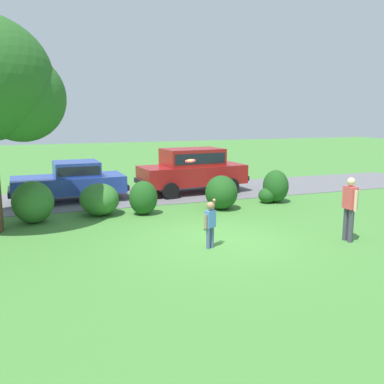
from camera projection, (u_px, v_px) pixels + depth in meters
ground_plane at (219, 240)px, 11.67m from camera, size 80.00×80.00×0.00m
driveway_strip at (152, 194)px, 18.18m from camera, size 28.00×4.40×0.02m
shrub_near_tree at (33, 202)px, 13.43m from camera, size 1.28×1.33×1.33m
shrub_centre_left at (100, 200)px, 14.54m from camera, size 1.32×1.48×1.08m
shrub_centre at (143, 198)px, 14.53m from camera, size 0.97×0.87×1.16m
shrub_centre_right at (222, 193)px, 15.37m from camera, size 1.15×1.23×1.22m
shrub_far_end at (274, 188)px, 16.54m from camera, size 1.19×1.09×1.25m
parked_sedan at (71, 180)px, 16.68m from camera, size 4.45×2.20×1.56m
parked_suv at (192, 168)px, 18.42m from camera, size 4.82×2.36×1.92m
child_thrower at (210, 221)px, 10.88m from camera, size 0.38×0.37×1.29m
frisbee at (190, 161)px, 11.50m from camera, size 0.28×0.28×0.09m
adult_onlooker at (350, 206)px, 11.43m from camera, size 0.22×0.53×1.74m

